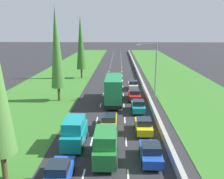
# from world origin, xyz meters

# --- Properties ---
(ground_plane) EXTENTS (300.00, 300.00, 0.00)m
(ground_plane) POSITION_xyz_m (0.00, 60.00, 0.00)
(ground_plane) COLOR #28282B
(ground_plane) RESTS_ON ground
(grass_verge_left) EXTENTS (14.00, 140.00, 0.04)m
(grass_verge_left) POSITION_xyz_m (-12.65, 60.00, 0.02)
(grass_verge_left) COLOR #387528
(grass_verge_left) RESTS_ON ground
(grass_verge_right) EXTENTS (14.00, 140.00, 0.04)m
(grass_verge_right) POSITION_xyz_m (14.35, 60.00, 0.02)
(grass_verge_right) COLOR #387528
(grass_verge_right) RESTS_ON ground
(median_barrier) EXTENTS (0.44, 120.00, 0.85)m
(median_barrier) POSITION_xyz_m (5.70, 60.00, 0.42)
(median_barrier) COLOR #9E9B93
(median_barrier) RESTS_ON ground
(lane_markings) EXTENTS (3.64, 116.00, 0.01)m
(lane_markings) POSITION_xyz_m (0.00, 60.00, 0.01)
(lane_markings) COLOR white
(lane_markings) RESTS_ON ground
(green_van_centre_lane) EXTENTS (1.96, 4.90, 2.82)m
(green_van_centre_lane) POSITION_xyz_m (-0.13, 17.45, 1.40)
(green_van_centre_lane) COLOR #237A33
(green_van_centre_lane) RESTS_ON ground
(yellow_sedan_centre_lane) EXTENTS (1.82, 4.50, 1.64)m
(yellow_sedan_centre_lane) POSITION_xyz_m (-0.13, 24.38, 0.81)
(yellow_sedan_centre_lane) COLOR yellow
(yellow_sedan_centre_lane) RESTS_ON ground
(green_box_truck_centre_lane) EXTENTS (2.46, 9.40, 4.18)m
(green_box_truck_centre_lane) POSITION_xyz_m (0.20, 34.56, 2.18)
(green_box_truck_centre_lane) COLOR black
(green_box_truck_centre_lane) RESTS_ON ground
(blue_hatchback_left_lane) EXTENTS (1.74, 3.90, 1.72)m
(blue_hatchback_left_lane) POSITION_xyz_m (-3.37, 14.13, 0.84)
(blue_hatchback_left_lane) COLOR #1E47B7
(blue_hatchback_left_lane) RESTS_ON ground
(blue_hatchback_right_lane) EXTENTS (1.74, 3.90, 1.72)m
(blue_hatchback_right_lane) POSITION_xyz_m (3.73, 17.33, 0.84)
(blue_hatchback_right_lane) COLOR #1E47B7
(blue_hatchback_right_lane) RESTS_ON ground
(yellow_hatchback_right_lane) EXTENTS (1.74, 3.90, 1.72)m
(yellow_hatchback_right_lane) POSITION_xyz_m (3.70, 23.29, 0.84)
(yellow_hatchback_right_lane) COLOR yellow
(yellow_hatchback_right_lane) RESTS_ON ground
(teal_hatchback_right_lane) EXTENTS (1.74, 3.90, 1.72)m
(teal_hatchback_right_lane) POSITION_xyz_m (3.63, 30.20, 0.84)
(teal_hatchback_right_lane) COLOR teal
(teal_hatchback_right_lane) RESTS_ON ground
(red_sedan_right_lane) EXTENTS (1.82, 4.50, 1.64)m
(red_sedan_right_lane) POSITION_xyz_m (3.47, 36.18, 0.81)
(red_sedan_right_lane) COLOR red
(red_sedan_right_lane) RESTS_ON ground
(white_hatchback_right_lane) EXTENTS (1.74, 3.90, 1.72)m
(white_hatchback_right_lane) POSITION_xyz_m (3.64, 43.00, 0.84)
(white_hatchback_right_lane) COLOR white
(white_hatchback_right_lane) RESTS_ON ground
(teal_van_left_lane) EXTENTS (1.96, 4.90, 2.82)m
(teal_van_left_lane) POSITION_xyz_m (-3.28, 20.12, 1.40)
(teal_van_left_lane) COLOR teal
(teal_van_left_lane) RESTS_ON ground
(poplar_tree_second) EXTENTS (2.16, 2.16, 14.55)m
(poplar_tree_second) POSITION_xyz_m (-8.49, 35.21, 8.33)
(poplar_tree_second) COLOR #4C3823
(poplar_tree_second) RESTS_ON ground
(poplar_tree_third) EXTENTS (2.15, 2.15, 14.05)m
(poplar_tree_third) POSITION_xyz_m (-7.64, 53.30, 8.08)
(poplar_tree_third) COLOR #4C3823
(poplar_tree_third) RESTS_ON ground
(street_light_mast) EXTENTS (3.20, 0.28, 9.00)m
(street_light_mast) POSITION_xyz_m (6.38, 36.08, 5.23)
(street_light_mast) COLOR gray
(street_light_mast) RESTS_ON ground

